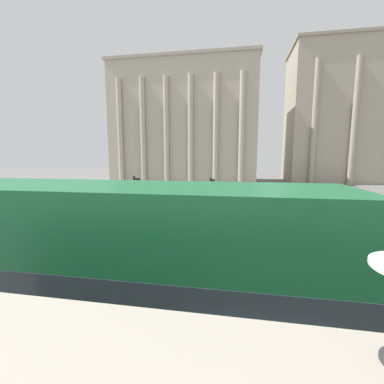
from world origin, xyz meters
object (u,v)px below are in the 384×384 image
(plaza_building_left, at_px, (185,124))
(traffic_light_near, at_px, (136,203))
(traffic_light_mid, at_px, (212,195))
(pedestrian_yellow, at_px, (218,203))
(pedestrian_blue, at_px, (208,193))
(plaza_building_right, at_px, (378,114))
(car_maroon, at_px, (316,221))
(double_decker_bus, at_px, (97,266))
(car_silver, at_px, (199,198))

(plaza_building_left, bearing_deg, traffic_light_near, -82.29)
(traffic_light_mid, height_order, pedestrian_yellow, traffic_light_mid)
(traffic_light_near, distance_m, pedestrian_blue, 15.75)
(plaza_building_right, relative_size, car_maroon, 7.79)
(double_decker_bus, xyz_separation_m, traffic_light_mid, (1.46, 12.39, -0.10))
(car_maroon, bearing_deg, pedestrian_blue, 82.97)
(car_silver, xyz_separation_m, pedestrian_yellow, (2.18, -3.23, 0.21))
(traffic_light_near, bearing_deg, plaza_building_left, 97.71)
(plaza_building_left, xyz_separation_m, pedestrian_blue, (7.16, -23.08, -10.30))
(car_silver, distance_m, pedestrian_yellow, 3.90)
(car_maroon, bearing_deg, car_silver, 92.50)
(pedestrian_blue, distance_m, pedestrian_yellow, 5.77)
(double_decker_bus, relative_size, plaza_building_right, 0.34)
(plaza_building_left, relative_size, pedestrian_yellow, 17.48)
(double_decker_bus, bearing_deg, plaza_building_right, 60.57)
(plaza_building_left, distance_m, pedestrian_yellow, 31.67)
(plaza_building_left, relative_size, car_silver, 6.61)
(traffic_light_mid, relative_size, car_silver, 0.83)
(double_decker_bus, distance_m, plaza_building_right, 59.00)
(traffic_light_near, bearing_deg, pedestrian_blue, 82.91)
(car_maroon, bearing_deg, traffic_light_mid, 134.39)
(plaza_building_left, relative_size, plaza_building_right, 0.85)
(double_decker_bus, relative_size, car_maroon, 2.64)
(pedestrian_blue, xyz_separation_m, pedestrian_yellow, (1.56, -5.55, -0.05))
(plaza_building_left, height_order, pedestrian_yellow, plaza_building_left)
(traffic_light_mid, height_order, car_maroon, traffic_light_mid)
(plaza_building_right, xyz_separation_m, traffic_light_mid, (-27.71, -37.81, -10.61))
(plaza_building_left, bearing_deg, car_maroon, -64.81)
(car_silver, height_order, pedestrian_yellow, pedestrian_yellow)
(car_silver, height_order, pedestrian_blue, pedestrian_blue)
(car_silver, bearing_deg, plaza_building_left, -96.62)
(plaza_building_left, bearing_deg, pedestrian_yellow, -73.05)
(pedestrian_yellow, bearing_deg, plaza_building_left, 80.34)
(plaza_building_left, relative_size, car_maroon, 6.61)
(plaza_building_right, distance_m, car_maroon, 44.66)
(double_decker_bus, height_order, car_maroon, double_decker_bus)
(plaza_building_left, distance_m, plaza_building_right, 36.61)
(pedestrian_blue, bearing_deg, car_maroon, 153.18)
(traffic_light_mid, xyz_separation_m, pedestrian_blue, (-1.42, 10.20, -1.33))
(plaza_building_right, height_order, traffic_light_mid, plaza_building_right)
(double_decker_bus, distance_m, pedestrian_yellow, 17.17)
(double_decker_bus, bearing_deg, pedestrian_blue, 90.63)
(plaza_building_left, bearing_deg, traffic_light_mid, -75.54)
(traffic_light_mid, bearing_deg, plaza_building_left, 104.46)
(plaza_building_right, height_order, pedestrian_yellow, plaza_building_right)
(plaza_building_left, height_order, car_maroon, plaza_building_left)
(car_maroon, bearing_deg, plaza_building_right, 14.16)
(traffic_light_near, bearing_deg, traffic_light_mid, 57.93)
(car_silver, bearing_deg, pedestrian_yellow, 102.92)
(double_decker_bus, height_order, traffic_light_near, double_decker_bus)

